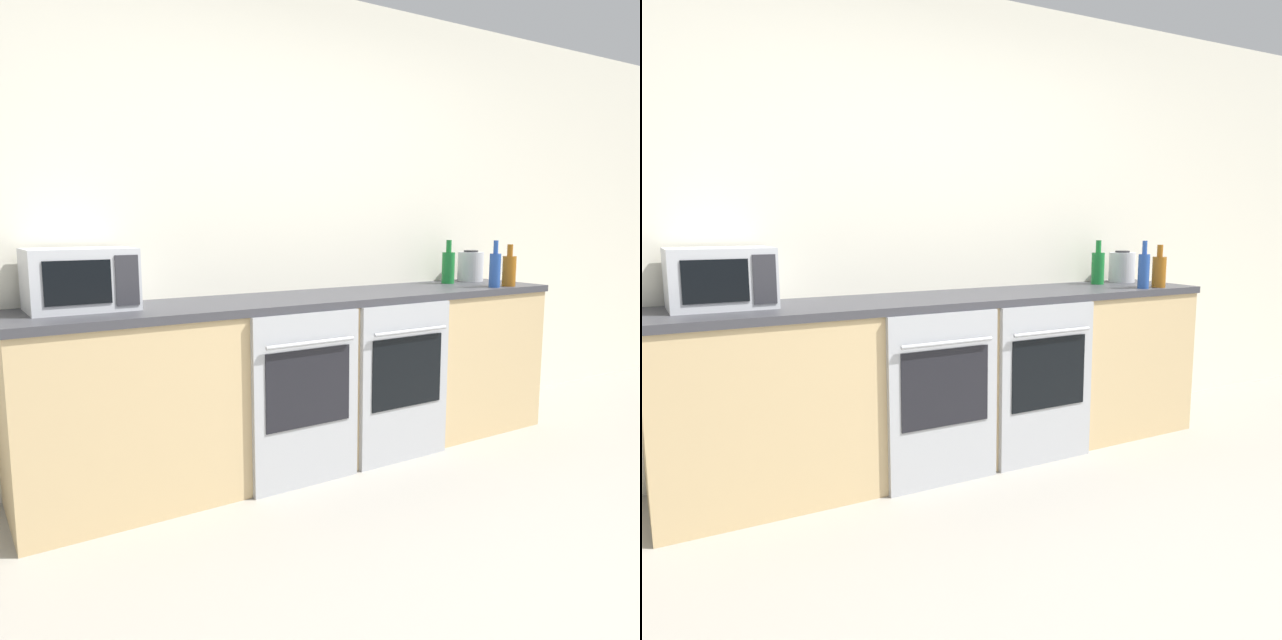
{
  "view_description": "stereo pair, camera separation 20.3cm",
  "coord_description": "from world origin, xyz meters",
  "views": [
    {
      "loc": [
        -1.77,
        -1.13,
        1.32
      ],
      "look_at": [
        0.04,
        1.74,
        0.78
      ],
      "focal_mm": 35.0,
      "sensor_mm": 36.0,
      "label": 1
    },
    {
      "loc": [
        -1.6,
        -1.23,
        1.32
      ],
      "look_at": [
        0.04,
        1.74,
        0.78
      ],
      "focal_mm": 35.0,
      "sensor_mm": 36.0,
      "label": 2
    }
  ],
  "objects": [
    {
      "name": "ground_plane",
      "position": [
        0.0,
        0.0,
        0.0
      ],
      "size": [
        16.0,
        16.0,
        0.0
      ],
      "primitive_type": "plane",
      "color": "gray"
    },
    {
      "name": "microwave",
      "position": [
        -1.19,
        1.83,
        1.06
      ],
      "size": [
        0.46,
        0.35,
        0.28
      ],
      "color": "#B7BABF",
      "rests_on": "counter_back"
    },
    {
      "name": "oven_right",
      "position": [
        0.4,
        1.43,
        0.45
      ],
      "size": [
        0.6,
        0.06,
        0.88
      ],
      "color": "#A8AAAF",
      "rests_on": "ground_plane"
    },
    {
      "name": "oven_left",
      "position": [
        -0.23,
        1.43,
        0.45
      ],
      "size": [
        0.6,
        0.06,
        0.88
      ],
      "color": "#A8AAAF",
      "rests_on": "ground_plane"
    },
    {
      "name": "wall_back",
      "position": [
        0.0,
        2.07,
        1.3
      ],
      "size": [
        10.0,
        0.06,
        2.6
      ],
      "color": "silver",
      "rests_on": "ground_plane"
    },
    {
      "name": "bottle_blue",
      "position": [
        1.17,
        1.52,
        1.04
      ],
      "size": [
        0.07,
        0.07,
        0.29
      ],
      "color": "#234793",
      "rests_on": "counter_back"
    },
    {
      "name": "kettle",
      "position": [
        1.35,
        1.9,
        1.02
      ],
      "size": [
        0.17,
        0.17,
        0.21
      ],
      "color": "#B7BABF",
      "rests_on": "counter_back"
    },
    {
      "name": "counter_back",
      "position": [
        0.0,
        1.74,
        0.46
      ],
      "size": [
        3.14,
        0.62,
        0.92
      ],
      "color": "tan",
      "rests_on": "ground_plane"
    },
    {
      "name": "bottle_green",
      "position": [
        1.11,
        1.86,
        1.03
      ],
      "size": [
        0.08,
        0.08,
        0.28
      ],
      "color": "#19722D",
      "rests_on": "counter_back"
    },
    {
      "name": "bottle_amber",
      "position": [
        1.3,
        1.52,
        1.03
      ],
      "size": [
        0.08,
        0.08,
        0.26
      ],
      "color": "#8C5114",
      "rests_on": "counter_back"
    }
  ]
}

